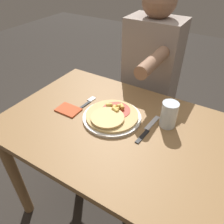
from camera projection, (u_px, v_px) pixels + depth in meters
name	position (u px, v px, depth m)	size (l,w,h in m)	color
ground_plane	(115.00, 207.00, 1.48)	(8.00, 8.00, 0.00)	#2D2823
dining_table	(116.00, 143.00, 1.11)	(1.09, 0.74, 0.73)	olive
plate	(112.00, 117.00, 1.07)	(0.29, 0.29, 0.01)	silver
pizza	(111.00, 115.00, 1.05)	(0.26, 0.26, 0.04)	tan
fork	(86.00, 104.00, 1.17)	(0.03, 0.18, 0.00)	black
knife	(147.00, 129.00, 1.01)	(0.03, 0.22, 0.00)	black
drinking_glass	(169.00, 115.00, 1.00)	(0.08, 0.08, 0.13)	silver
napkin	(68.00, 110.00, 1.12)	(0.12, 0.08, 0.01)	#C6512D
person_diner	(151.00, 73.00, 1.44)	(0.33, 0.52, 1.27)	#2D2D38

